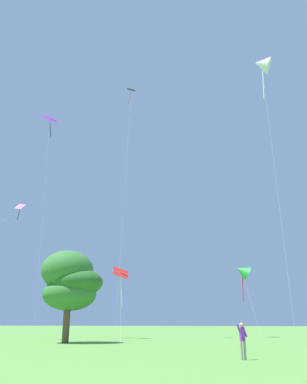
{
  "coord_description": "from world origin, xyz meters",
  "views": [
    {
      "loc": [
        1.67,
        -2.56,
        1.52
      ],
      "look_at": [
        -6.96,
        33.12,
        13.64
      ],
      "focal_mm": 37.11,
      "sensor_mm": 36.0,
      "label": 1
    }
  ],
  "objects_px": {
    "kite_pink_low": "(11,215)",
    "kite_red_high": "(121,280)",
    "kite_black_large": "(130,108)",
    "kite_green_small": "(242,271)",
    "person_far_back": "(242,337)",
    "tree_right_cluster": "(71,282)",
    "kite_white_distant": "(262,64)",
    "kite_purple_streamer": "(50,128)"
  },
  "relations": [
    {
      "from": "kite_red_high",
      "to": "kite_pink_low",
      "type": "bearing_deg",
      "value": -146.19
    },
    {
      "from": "person_far_back",
      "to": "kite_green_small",
      "type": "bearing_deg",
      "value": 90.75
    },
    {
      "from": "kite_pink_low",
      "to": "kite_red_high",
      "type": "xyz_separation_m",
      "value": [
        9.51,
        6.37,
        -5.96
      ]
    },
    {
      "from": "kite_green_small",
      "to": "kite_purple_streamer",
      "type": "bearing_deg",
      "value": -154.14
    },
    {
      "from": "kite_pink_low",
      "to": "kite_red_high",
      "type": "relative_size",
      "value": 1.22
    },
    {
      "from": "kite_red_high",
      "to": "tree_right_cluster",
      "type": "distance_m",
      "value": 9.37
    },
    {
      "from": "kite_pink_low",
      "to": "person_far_back",
      "type": "xyz_separation_m",
      "value": [
        22.08,
        -14.83,
        -10.76
      ]
    },
    {
      "from": "kite_purple_streamer",
      "to": "person_far_back",
      "type": "height_order",
      "value": "kite_purple_streamer"
    },
    {
      "from": "kite_pink_low",
      "to": "tree_right_cluster",
      "type": "bearing_deg",
      "value": -19.26
    },
    {
      "from": "kite_green_small",
      "to": "kite_black_large",
      "type": "relative_size",
      "value": 0.28
    },
    {
      "from": "kite_red_high",
      "to": "kite_white_distant",
      "type": "bearing_deg",
      "value": 2.04
    },
    {
      "from": "kite_green_small",
      "to": "kite_red_high",
      "type": "xyz_separation_m",
      "value": [
        -12.2,
        -7.07,
        -1.4
      ]
    },
    {
      "from": "kite_pink_low",
      "to": "kite_black_large",
      "type": "height_order",
      "value": "kite_black_large"
    },
    {
      "from": "kite_red_high",
      "to": "kite_white_distant",
      "type": "distance_m",
      "value": 28.98
    },
    {
      "from": "kite_green_small",
      "to": "kite_black_large",
      "type": "bearing_deg",
      "value": -148.22
    },
    {
      "from": "kite_purple_streamer",
      "to": "kite_red_high",
      "type": "distance_m",
      "value": 19.27
    },
    {
      "from": "person_far_back",
      "to": "tree_right_cluster",
      "type": "height_order",
      "value": "tree_right_cluster"
    },
    {
      "from": "kite_green_small",
      "to": "kite_white_distant",
      "type": "height_order",
      "value": "kite_white_distant"
    },
    {
      "from": "person_far_back",
      "to": "tree_right_cluster",
      "type": "distance_m",
      "value": 18.74
    },
    {
      "from": "kite_purple_streamer",
      "to": "tree_right_cluster",
      "type": "bearing_deg",
      "value": -43.02
    },
    {
      "from": "kite_pink_low",
      "to": "kite_black_large",
      "type": "xyz_separation_m",
      "value": [
        10.08,
        6.23,
        14.11
      ]
    },
    {
      "from": "tree_right_cluster",
      "to": "kite_white_distant",
      "type": "bearing_deg",
      "value": 29.24
    },
    {
      "from": "kite_green_small",
      "to": "kite_pink_low",
      "type": "distance_m",
      "value": 25.93
    },
    {
      "from": "kite_purple_streamer",
      "to": "kite_white_distant",
      "type": "height_order",
      "value": "kite_white_distant"
    },
    {
      "from": "kite_pink_low",
      "to": "kite_red_high",
      "type": "bearing_deg",
      "value": 33.81
    },
    {
      "from": "kite_pink_low",
      "to": "kite_red_high",
      "type": "distance_m",
      "value": 12.9
    },
    {
      "from": "kite_purple_streamer",
      "to": "kite_black_large",
      "type": "distance_m",
      "value": 9.6
    },
    {
      "from": "kite_red_high",
      "to": "person_far_back",
      "type": "relative_size",
      "value": 7.03
    },
    {
      "from": "kite_black_large",
      "to": "tree_right_cluster",
      "type": "distance_m",
      "value": 23.02
    },
    {
      "from": "kite_green_small",
      "to": "kite_pink_low",
      "type": "height_order",
      "value": "kite_pink_low"
    },
    {
      "from": "kite_red_high",
      "to": "kite_white_distant",
      "type": "height_order",
      "value": "kite_white_distant"
    },
    {
      "from": "kite_white_distant",
      "to": "kite_black_large",
      "type": "bearing_deg",
      "value": -177.38
    },
    {
      "from": "kite_green_small",
      "to": "person_far_back",
      "type": "bearing_deg",
      "value": -89.25
    },
    {
      "from": "kite_white_distant",
      "to": "person_far_back",
      "type": "height_order",
      "value": "kite_white_distant"
    },
    {
      "from": "tree_right_cluster",
      "to": "kite_red_high",
      "type": "bearing_deg",
      "value": 81.78
    },
    {
      "from": "kite_green_small",
      "to": "kite_red_high",
      "type": "distance_m",
      "value": 14.17
    },
    {
      "from": "kite_purple_streamer",
      "to": "kite_black_large",
      "type": "bearing_deg",
      "value": 17.0
    },
    {
      "from": "kite_purple_streamer",
      "to": "kite_white_distant",
      "type": "bearing_deg",
      "value": 7.93
    },
    {
      "from": "kite_white_distant",
      "to": "kite_red_high",
      "type": "bearing_deg",
      "value": -177.96
    },
    {
      "from": "kite_red_high",
      "to": "kite_white_distant",
      "type": "xyz_separation_m",
      "value": [
        16.17,
        0.58,
        24.05
      ]
    },
    {
      "from": "kite_red_high",
      "to": "kite_black_large",
      "type": "height_order",
      "value": "kite_black_large"
    },
    {
      "from": "kite_purple_streamer",
      "to": "kite_black_large",
      "type": "xyz_separation_m",
      "value": [
        8.77,
        2.68,
        2.86
      ]
    }
  ]
}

